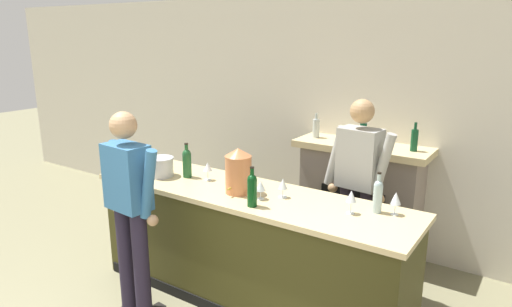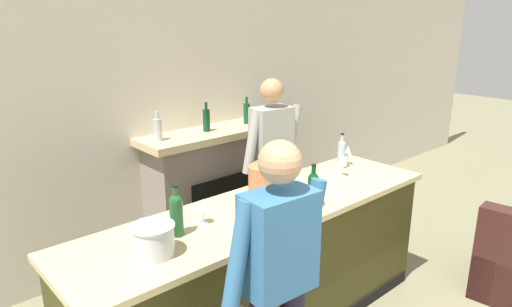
{
  "view_description": "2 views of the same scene",
  "coord_description": "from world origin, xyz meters",
  "views": [
    {
      "loc": [
        1.92,
        -0.7,
        2.34
      ],
      "look_at": [
        -0.27,
        2.56,
        1.3
      ],
      "focal_mm": 32.0,
      "sensor_mm": 36.0,
      "label": 1
    },
    {
      "loc": [
        -2.22,
        0.13,
        2.3
      ],
      "look_at": [
        -0.15,
        2.46,
        1.37
      ],
      "focal_mm": 32.0,
      "sensor_mm": 36.0,
      "label": 2
    }
  ],
  "objects": [
    {
      "name": "potted_plant_corner",
      "position": [
        2.2,
        3.12,
        0.27
      ],
      "size": [
        0.36,
        0.38,
        0.6
      ],
      "color": "#8F5F39",
      "rests_on": "ground_plane"
    },
    {
      "name": "wine_glass_near_bucket",
      "position": [
        -0.68,
        2.37,
        1.15
      ],
      "size": [
        0.08,
        0.08,
        0.17
      ],
      "color": "silver",
      "rests_on": "bar_counter"
    },
    {
      "name": "wine_glass_front_left",
      "position": [
        -0.01,
        2.23,
        1.13
      ],
      "size": [
        0.08,
        0.08,
        0.16
      ],
      "color": "silver",
      "rests_on": "bar_counter"
    },
    {
      "name": "wine_bottle_port_short",
      "position": [
        0.88,
        2.49,
        1.16
      ],
      "size": [
        0.07,
        0.07,
        0.32
      ],
      "color": "#9CB5B8",
      "rests_on": "bar_counter"
    },
    {
      "name": "bar_counter",
      "position": [
        -0.2,
        2.31,
        0.51
      ],
      "size": [
        2.93,
        0.78,
        1.02
      ],
      "color": "#393615",
      "rests_on": "ground_plane"
    },
    {
      "name": "person_bartender",
      "position": [
        0.52,
        3.0,
        1.0
      ],
      "size": [
        0.66,
        0.33,
        1.8
      ],
      "color": "#2C2432",
      "rests_on": "ground_plane"
    },
    {
      "name": "wine_glass_by_dispenser",
      "position": [
        0.13,
        2.37,
        1.14
      ],
      "size": [
        0.07,
        0.07,
        0.17
      ],
      "color": "silver",
      "rests_on": "bar_counter"
    },
    {
      "name": "person_customer",
      "position": [
        -0.81,
        1.56,
        0.98
      ],
      "size": [
        0.66,
        0.32,
        1.77
      ],
      "color": "#241D2F",
      "rests_on": "ground_plane"
    },
    {
      "name": "wine_bottle_cabernet_heavy",
      "position": [
        -0.9,
        2.34,
        1.17
      ],
      "size": [
        0.08,
        0.08,
        0.33
      ],
      "color": "#1E5128",
      "rests_on": "bar_counter"
    },
    {
      "name": "fireplace_stone",
      "position": [
        0.29,
        3.69,
        0.63
      ],
      "size": [
        1.38,
        0.52,
        1.52
      ],
      "color": "gray",
      "rests_on": "ground_plane"
    },
    {
      "name": "copper_dispenser",
      "position": [
        -0.25,
        2.26,
        1.22
      ],
      "size": [
        0.23,
        0.27,
        0.39
      ],
      "color": "#C07244",
      "rests_on": "bar_counter"
    },
    {
      "name": "ice_bucket_steel",
      "position": [
        -1.13,
        2.22,
        1.11
      ],
      "size": [
        0.25,
        0.25,
        0.18
      ],
      "color": "silver",
      "rests_on": "bar_counter"
    },
    {
      "name": "wine_glass_front_right",
      "position": [
        0.73,
        2.35,
        1.16
      ],
      "size": [
        0.08,
        0.08,
        0.18
      ],
      "color": "silver",
      "rests_on": "bar_counter"
    },
    {
      "name": "wine_bottle_burgundy_dark",
      "position": [
        0.03,
        2.06,
        1.17
      ],
      "size": [
        0.08,
        0.08,
        0.32
      ],
      "color": "#093A14",
      "rests_on": "bar_counter"
    },
    {
      "name": "wine_glass_back_row",
      "position": [
        1.01,
        2.52,
        1.15
      ],
      "size": [
        0.08,
        0.08,
        0.18
      ],
      "color": "silver",
      "rests_on": "bar_counter"
    },
    {
      "name": "wall_back_panel",
      "position": [
        0.0,
        3.96,
        1.38
      ],
      "size": [
        12.0,
        0.07,
        2.75
      ],
      "color": "beige",
      "rests_on": "ground_plane"
    }
  ]
}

